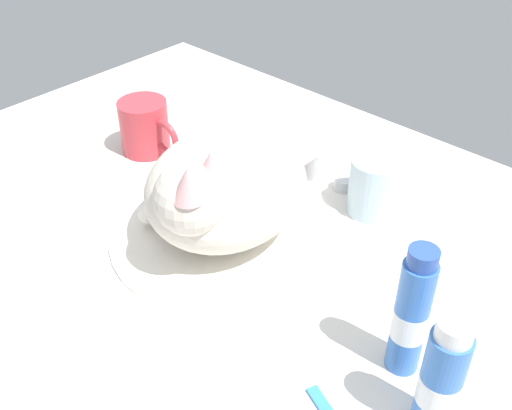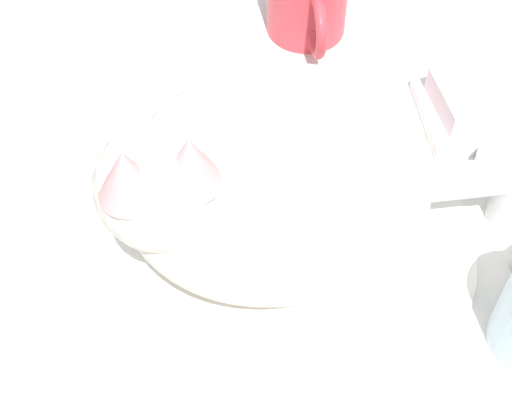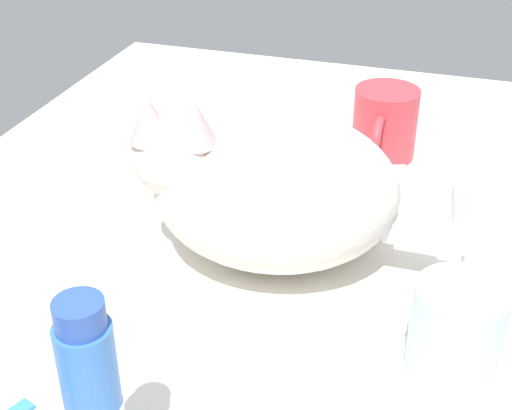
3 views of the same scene
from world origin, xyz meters
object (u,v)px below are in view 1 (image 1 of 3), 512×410
(soap_bar, at_px, (258,140))
(faucet, at_px, (312,164))
(cat, at_px, (221,187))
(rinse_cup, at_px, (374,186))
(toothpaste_bottle, at_px, (411,315))
(mouthwash_bottle, at_px, (441,381))
(coffee_mug, at_px, (146,127))

(soap_bar, bearing_deg, faucet, -1.20)
(cat, distance_m, soap_bar, 0.23)
(cat, bearing_deg, rinse_cup, 58.95)
(cat, distance_m, toothpaste_bottle, 0.29)
(mouthwash_bottle, bearing_deg, soap_bar, 150.83)
(coffee_mug, bearing_deg, toothpaste_bottle, -10.23)
(coffee_mug, bearing_deg, soap_bar, 40.03)
(rinse_cup, height_order, toothpaste_bottle, toothpaste_bottle)
(faucet, relative_size, soap_bar, 1.96)
(coffee_mug, xyz_separation_m, toothpaste_bottle, (0.53, -0.10, 0.03))
(coffee_mug, height_order, mouthwash_bottle, mouthwash_bottle)
(coffee_mug, height_order, toothpaste_bottle, toothpaste_bottle)
(soap_bar, bearing_deg, rinse_cup, -1.31)
(faucet, bearing_deg, toothpaste_bottle, -35.97)
(soap_bar, xyz_separation_m, toothpaste_bottle, (0.40, -0.21, 0.05))
(coffee_mug, distance_m, mouthwash_bottle, 0.61)
(coffee_mug, xyz_separation_m, soap_bar, (0.14, 0.11, -0.02))
(toothpaste_bottle, bearing_deg, coffee_mug, 169.77)
(rinse_cup, bearing_deg, toothpaste_bottle, -49.33)
(rinse_cup, bearing_deg, faucet, 178.58)
(rinse_cup, xyz_separation_m, soap_bar, (-0.22, 0.01, -0.02))
(cat, xyz_separation_m, soap_bar, (-0.11, 0.19, -0.06))
(soap_bar, height_order, mouthwash_bottle, mouthwash_bottle)
(cat, xyz_separation_m, mouthwash_bottle, (0.35, -0.07, -0.02))
(rinse_cup, relative_size, mouthwash_bottle, 0.59)
(cat, bearing_deg, soap_bar, 120.40)
(rinse_cup, xyz_separation_m, toothpaste_bottle, (0.18, -0.20, 0.03))
(cat, bearing_deg, coffee_mug, 163.24)
(faucet, height_order, rinse_cup, rinse_cup)
(cat, relative_size, toothpaste_bottle, 1.64)
(coffee_mug, distance_m, soap_bar, 0.18)
(faucet, distance_m, cat, 0.19)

